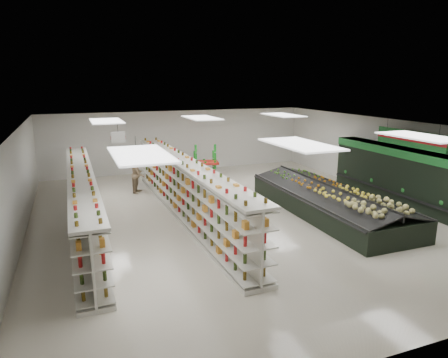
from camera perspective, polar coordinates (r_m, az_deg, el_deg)
name	(u,v)px	position (r m, az deg, el deg)	size (l,w,h in m)	color
floor	(237,215)	(14.50, 1.89, -5.15)	(16.00, 16.00, 0.00)	beige
ceiling	(238,126)	(13.79, 2.00, 7.52)	(14.00, 16.00, 0.02)	white
wall_back	(179,141)	(21.53, -6.45, 5.42)	(14.00, 0.02, 3.20)	silver
wall_front	(421,269)	(7.74, 26.28, -11.40)	(14.00, 0.02, 3.20)	silver
wall_left	(16,191)	(13.09, -27.55, -1.54)	(0.02, 16.00, 3.20)	silver
wall_right	(393,158)	(17.95, 23.01, 2.73)	(0.02, 16.00, 3.20)	silver
produce_wall_case	(412,176)	(16.66, 25.27, 0.45)	(0.93, 8.00, 2.20)	black
aisle_sign_near	(136,157)	(10.91, -12.45, 3.14)	(0.52, 0.06, 0.75)	white
aisle_sign_far	(118,137)	(14.83, -14.88, 5.76)	(0.52, 0.06, 0.75)	white
hortifruti_banner	(410,139)	(16.21, 25.07, 5.22)	(0.12, 3.20, 0.95)	#1F772E
gondola_left	(83,204)	(13.72, -19.49, -3.34)	(0.81, 10.70, 1.85)	silver
gondola_center	(186,191)	(14.18, -5.51, -1.74)	(1.16, 11.62, 2.01)	silver
produce_island	(328,200)	(15.05, 14.63, -2.91)	(2.70, 7.30, 1.09)	black
soda_endcap	(205,164)	(19.38, -2.75, 2.14)	(1.43, 1.12, 1.64)	red
shopper_main	(229,209)	(12.37, 0.72, -4.24)	(0.64, 0.42, 1.75)	silver
shopper_background	(138,174)	(17.60, -12.15, 0.67)	(0.78, 0.48, 1.61)	#9D8560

